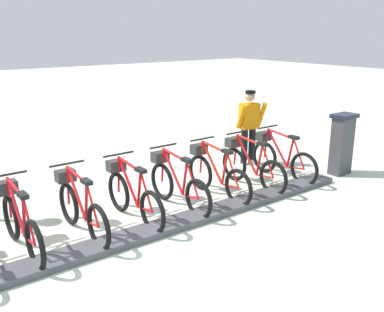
% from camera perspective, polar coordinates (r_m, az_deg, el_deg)
% --- Properties ---
extents(ground_plane, '(60.00, 60.00, 0.00)m').
position_cam_1_polar(ground_plane, '(6.35, -10.22, -11.53)').
color(ground_plane, beige).
extents(dock_rail_base, '(0.44, 9.40, 0.10)m').
position_cam_1_polar(dock_rail_base, '(6.33, -10.24, -11.13)').
color(dock_rail_base, '#47474C').
rests_on(dock_rail_base, ground).
extents(payment_kiosk, '(0.36, 0.52, 1.28)m').
position_cam_1_polar(payment_kiosk, '(9.55, 19.02, 1.61)').
color(payment_kiosk, '#38383D').
rests_on(payment_kiosk, ground).
extents(bike_docked_0, '(1.72, 0.54, 1.02)m').
position_cam_1_polar(bike_docked_0, '(9.02, 11.56, -0.20)').
color(bike_docked_0, black).
rests_on(bike_docked_0, ground).
extents(bike_docked_1, '(1.72, 0.54, 1.02)m').
position_cam_1_polar(bike_docked_1, '(8.42, 7.63, -1.20)').
color(bike_docked_1, black).
rests_on(bike_docked_1, ground).
extents(bike_docked_2, '(1.72, 0.54, 1.02)m').
position_cam_1_polar(bike_docked_2, '(7.87, 3.13, -2.33)').
color(bike_docked_2, black).
rests_on(bike_docked_2, ground).
extents(bike_docked_3, '(1.72, 0.54, 1.02)m').
position_cam_1_polar(bike_docked_3, '(7.38, -2.02, -3.60)').
color(bike_docked_3, black).
rests_on(bike_docked_3, ground).
extents(bike_docked_4, '(1.72, 0.54, 1.02)m').
position_cam_1_polar(bike_docked_4, '(6.95, -7.87, -5.01)').
color(bike_docked_4, black).
rests_on(bike_docked_4, ground).
extents(bike_docked_5, '(1.72, 0.54, 1.02)m').
position_cam_1_polar(bike_docked_5, '(6.62, -14.43, -6.52)').
color(bike_docked_5, black).
rests_on(bike_docked_5, ground).
extents(bike_docked_6, '(1.72, 0.54, 1.02)m').
position_cam_1_polar(bike_docked_6, '(6.38, -21.62, -8.06)').
color(bike_docked_6, black).
rests_on(bike_docked_6, ground).
extents(worker_near_rack, '(0.55, 0.68, 1.66)m').
position_cam_1_polar(worker_near_rack, '(9.74, 7.48, 4.11)').
color(worker_near_rack, white).
rests_on(worker_near_rack, ground).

